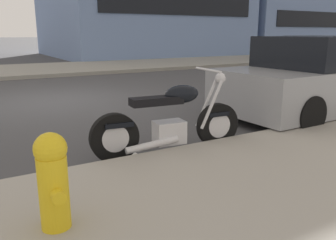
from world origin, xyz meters
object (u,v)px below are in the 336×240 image
(car_opposite_curb, at_px, (311,51))
(fire_hydrant, at_px, (53,179))
(parked_motorcycle, at_px, (171,123))
(parked_car_behind_motorcycle, at_px, (321,79))

(car_opposite_curb, distance_m, fire_hydrant, 18.02)
(fire_hydrant, bearing_deg, car_opposite_curb, 32.50)
(car_opposite_curb, relative_size, fire_hydrant, 6.18)
(car_opposite_curb, xyz_separation_m, fire_hydrant, (-15.20, -9.68, -0.14))
(parked_motorcycle, xyz_separation_m, fire_hydrant, (-1.81, -1.35, 0.11))
(parked_motorcycle, bearing_deg, car_opposite_curb, 37.66)
(parked_motorcycle, xyz_separation_m, car_opposite_curb, (13.39, 8.34, 0.25))
(parked_car_behind_motorcycle, xyz_separation_m, fire_hydrant, (-5.57, -1.93, -0.17))
(parked_motorcycle, distance_m, fire_hydrant, 2.26)
(fire_hydrant, bearing_deg, parked_car_behind_motorcycle, 19.09)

